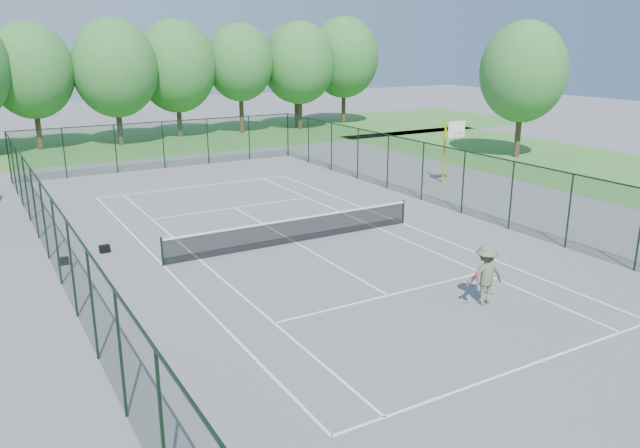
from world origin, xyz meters
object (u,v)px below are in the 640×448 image
(tennis_net, at_px, (295,229))
(sports_bag_a, at_px, (64,261))
(tennis_player, at_px, (485,275))
(basketball_goal, at_px, (451,140))

(tennis_net, bearing_deg, sports_bag_a, 167.05)
(tennis_net, distance_m, tennis_player, 8.69)
(basketball_goal, relative_size, tennis_player, 1.69)
(tennis_net, height_order, sports_bag_a, tennis_net)
(sports_bag_a, bearing_deg, tennis_player, -47.43)
(tennis_net, xyz_separation_m, basketball_goal, (12.71, 5.11, 1.99))
(tennis_net, bearing_deg, tennis_player, -75.16)
(basketball_goal, xyz_separation_m, tennis_player, (-10.48, -13.51, -1.61))
(basketball_goal, bearing_deg, tennis_player, -127.81)
(basketball_goal, bearing_deg, tennis_net, -158.08)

